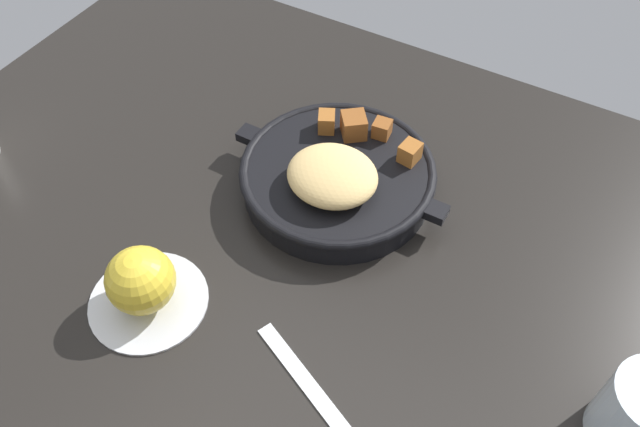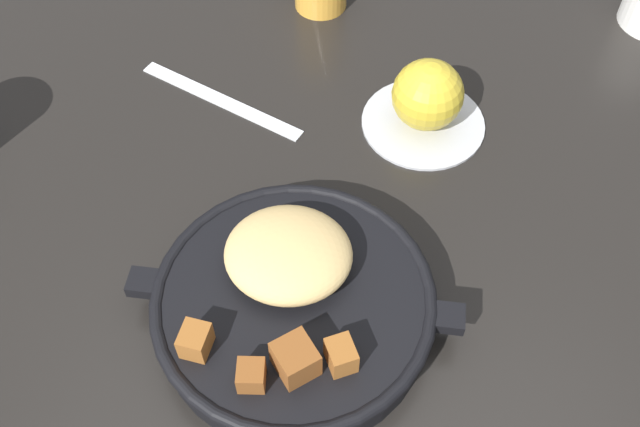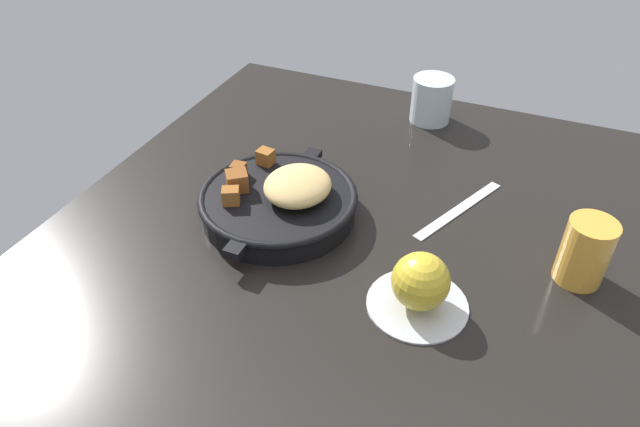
% 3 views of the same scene
% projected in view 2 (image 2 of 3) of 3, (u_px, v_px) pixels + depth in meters
% --- Properties ---
extents(ground_plane, '(1.03, 0.83, 0.02)m').
position_uv_depth(ground_plane, '(343.00, 236.00, 0.69)').
color(ground_plane, black).
extents(cast_iron_skillet, '(0.28, 0.24, 0.08)m').
position_uv_depth(cast_iron_skillet, '(293.00, 300.00, 0.61)').
color(cast_iron_skillet, black).
rests_on(cast_iron_skillet, ground_plane).
extents(saucer_plate, '(0.13, 0.13, 0.01)m').
position_uv_depth(saucer_plate, '(423.00, 122.00, 0.76)').
color(saucer_plate, '#B7BABF').
rests_on(saucer_plate, ground_plane).
extents(red_apple, '(0.07, 0.07, 0.07)m').
position_uv_depth(red_apple, '(428.00, 95.00, 0.73)').
color(red_apple, gold).
rests_on(red_apple, saucer_plate).
extents(butter_knife, '(0.19, 0.10, 0.00)m').
position_uv_depth(butter_knife, '(221.00, 100.00, 0.78)').
color(butter_knife, silver).
rests_on(butter_knife, ground_plane).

